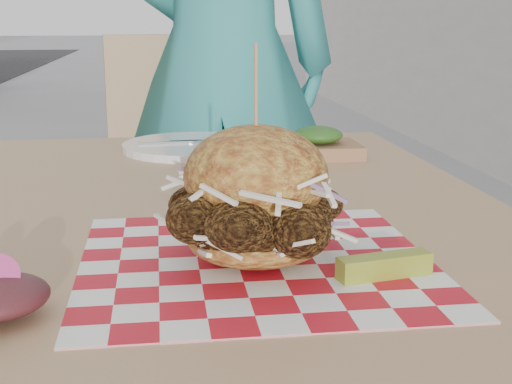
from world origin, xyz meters
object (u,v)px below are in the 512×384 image
at_px(patio_table, 212,265).
at_px(sandwich, 256,203).
at_px(patio_chair, 181,181).
at_px(diner, 222,61).

bearing_deg(patio_table, sandwich, -81.79).
height_order(patio_table, patio_chair, patio_chair).
distance_m(patio_chair, sandwich, 1.29).
relative_size(patio_table, sandwich, 5.43).
distance_m(diner, patio_chair, 0.35).
distance_m(patio_table, sandwich, 0.26).
distance_m(patio_table, patio_chair, 1.05).
bearing_deg(patio_table, diner, 84.03).
xyz_separation_m(patio_table, patio_chair, (-0.01, 1.04, -0.12)).
bearing_deg(diner, sandwich, 94.92).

